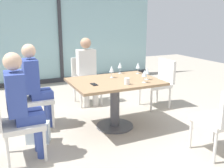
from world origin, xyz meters
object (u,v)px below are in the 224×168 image
wine_glass_0 (147,71)px  chair_far_left (29,96)px  chair_side_end (13,119)px  chair_front_right (224,117)px  chair_near_window (86,77)px  wine_glass_4 (138,66)px  chair_far_right (160,80)px  handbag_0 (38,132)px  person_near_window (87,68)px  dining_table_main (115,92)px  wine_glass_3 (120,65)px  person_far_left (35,82)px  wine_glass_2 (112,69)px  coffee_cup (127,81)px  person_side_end (22,101)px  wine_glass_1 (144,73)px  cell_phone_on_table (94,84)px

wine_glass_0 → chair_far_left: bearing=157.2°
chair_side_end → chair_front_right: same height
chair_near_window → wine_glass_4: (0.54, -1.04, 0.37)m
chair_far_left → chair_near_window: size_ratio=1.00×
chair_near_window → chair_far_right: 1.41m
handbag_0 → chair_far_right: bearing=34.4°
chair_side_end → person_near_window: size_ratio=0.69×
dining_table_main → wine_glass_4: wine_glass_4 is taller
chair_side_end → chair_far_left: bearing=71.8°
wine_glass_3 → person_near_window: bearing=109.6°
dining_table_main → handbag_0: dining_table_main is taller
dining_table_main → chair_side_end: (-1.45, -0.34, -0.06)m
wine_glass_3 → handbag_0: 1.66m
chair_far_left → person_far_left: (0.11, -0.00, 0.20)m
person_near_window → wine_glass_2: person_near_window is taller
chair_far_left → chair_near_window: (1.16, 0.79, 0.00)m
wine_glass_3 → chair_side_end: bearing=-156.7°
wine_glass_4 → chair_far_left: bearing=171.5°
wine_glass_3 → wine_glass_4: bearing=-28.3°
chair_far_right → wine_glass_3: 0.96m
chair_far_right → coffee_cup: bearing=-144.3°
wine_glass_2 → chair_near_window: bearing=91.5°
dining_table_main → person_side_end: person_side_end is taller
wine_glass_2 → coffee_cup: size_ratio=2.06×
coffee_cup → wine_glass_2: bearing=92.2°
chair_front_right → coffee_cup: 1.29m
chair_far_left → person_near_window: bearing=30.3°
chair_far_left → handbag_0: size_ratio=2.90×
person_side_end → wine_glass_3: bearing=24.7°
wine_glass_1 → chair_near_window: bearing=101.0°
wine_glass_0 → wine_glass_2: same height
chair_far_right → chair_front_right: bearing=-101.9°
wine_glass_3 → chair_far_left: bearing=175.4°
chair_near_window → wine_glass_0: bearing=-73.1°
cell_phone_on_table → handbag_0: cell_phone_on_table is taller
chair_far_right → wine_glass_1: wine_glass_1 is taller
chair_near_window → wine_glass_3: size_ratio=4.70×
coffee_cup → chair_front_right: bearing=-54.3°
wine_glass_2 → wine_glass_4: bearing=9.8°
chair_far_right → wine_glass_0: (-0.72, -0.68, 0.37)m
chair_front_right → person_side_end: bearing=155.6°
chair_far_left → coffee_cup: 1.48m
person_near_window → wine_glass_2: bearing=-88.4°
wine_glass_0 → handbag_0: size_ratio=0.62×
chair_side_end → chair_far_right: bearing=18.3°
wine_glass_2 → cell_phone_on_table: size_ratio=1.28×
chair_front_right → wine_glass_0: size_ratio=4.70×
wine_glass_0 → handbag_0: bearing=175.1°
chair_far_left → handbag_0: 0.65m
person_far_left → person_side_end: 0.91m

